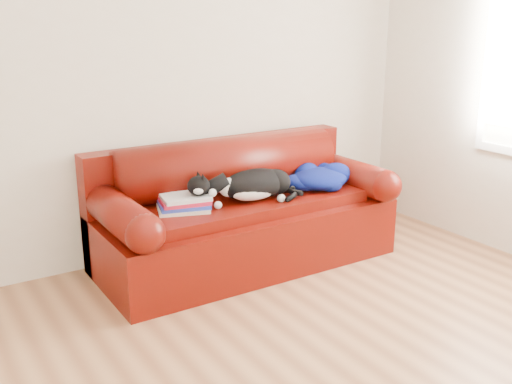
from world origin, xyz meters
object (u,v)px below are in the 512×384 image
(blanket, at_px, (319,177))
(cat, at_px, (255,185))
(book_stack, at_px, (184,203))
(sofa_base, at_px, (245,231))

(blanket, bearing_deg, cat, -177.62)
(book_stack, relative_size, cat, 0.55)
(sofa_base, distance_m, book_stack, 0.59)
(sofa_base, relative_size, blanket, 3.26)
(blanket, bearing_deg, book_stack, 178.89)
(book_stack, height_order, blanket, blanket)
(sofa_base, height_order, cat, cat)
(cat, bearing_deg, book_stack, -172.25)
(book_stack, bearing_deg, cat, -5.05)
(sofa_base, xyz_separation_m, book_stack, (-0.50, -0.05, 0.31))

